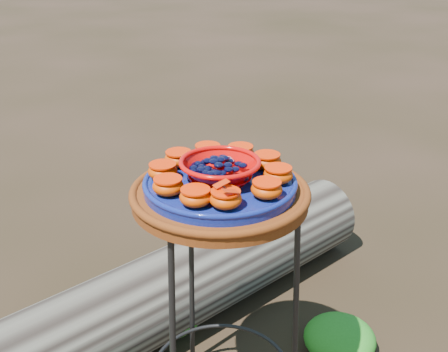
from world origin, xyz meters
name	(u,v)px	position (x,y,z in m)	size (l,w,h in m)	color
plant_stand	(220,315)	(0.00, 0.00, 0.35)	(0.44, 0.44, 0.70)	black
terracotta_saucer	(220,196)	(0.00, 0.00, 0.72)	(0.44, 0.44, 0.04)	#602D0B
cobalt_plate	(220,185)	(0.00, 0.00, 0.75)	(0.38, 0.38, 0.03)	#080A4C
red_bowl	(220,171)	(0.00, 0.00, 0.79)	(0.19, 0.19, 0.05)	#C00705
glass_gems	(220,156)	(0.00, 0.00, 0.83)	(0.15, 0.15, 0.03)	black
orange_half_0	(226,199)	(-0.05, -0.13, 0.78)	(0.07, 0.07, 0.04)	#B72F00
orange_half_1	(267,189)	(0.06, -0.13, 0.78)	(0.07, 0.07, 0.04)	#B72F00
orange_half_2	(278,175)	(0.12, -0.07, 0.78)	(0.07, 0.07, 0.04)	#B72F00
orange_half_3	(267,161)	(0.14, 0.02, 0.78)	(0.07, 0.07, 0.04)	#B72F00
orange_half_4	(240,153)	(0.11, 0.10, 0.78)	(0.07, 0.07, 0.04)	#B72F00
orange_half_5	(208,152)	(0.03, 0.14, 0.78)	(0.07, 0.07, 0.04)	#B72F00
orange_half_6	(179,159)	(-0.06, 0.13, 0.78)	(0.07, 0.07, 0.04)	#B72F00
orange_half_7	(163,171)	(-0.12, 0.07, 0.78)	(0.07, 0.07, 0.04)	#B72F00
orange_half_8	(168,186)	(-0.14, -0.02, 0.78)	(0.07, 0.07, 0.04)	#B72F00
orange_half_9	(196,197)	(-0.11, -0.10, 0.78)	(0.07, 0.07, 0.04)	#B72F00
butterfly	(226,188)	(-0.05, -0.13, 0.81)	(0.08, 0.05, 0.01)	#BB2104
driftwood_log	(186,283)	(0.07, 0.44, 0.15)	(1.62, 0.42, 0.30)	black
foliage_right	(340,337)	(0.47, 0.05, 0.06)	(0.24, 0.24, 0.12)	#237219
foliage_back	(158,304)	(-0.04, 0.45, 0.09)	(0.35, 0.35, 0.18)	#237219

